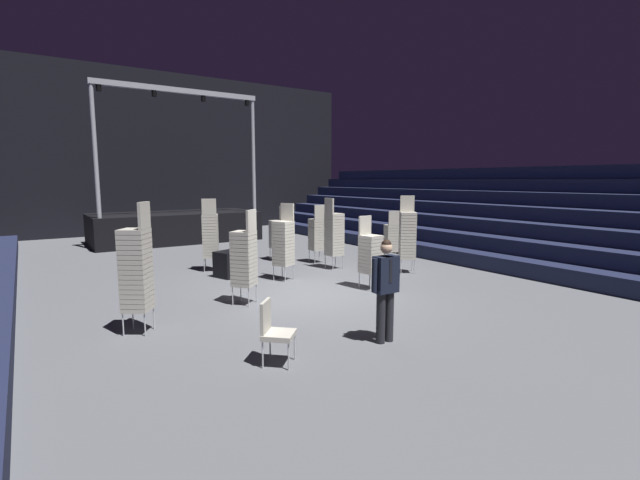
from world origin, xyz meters
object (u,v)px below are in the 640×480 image
Objects in this scene: chair_stack_front_right at (370,253)px; loose_chair_near_man at (274,329)px; stage_riser at (176,225)px; chair_stack_mid_left at (244,257)px; chair_stack_front_left at (278,233)px; chair_stack_rear_left at (283,242)px; chair_stack_mid_centre at (210,235)px; equipment_road_case at (232,263)px; chair_stack_aisle_right at (317,234)px; chair_stack_rear_centre at (392,237)px; chair_stack_aisle_left at (334,233)px; chair_stack_mid_right at (136,268)px; man_with_tie at (386,285)px; chair_stack_rear_right at (407,234)px.

chair_stack_front_right is 4.94m from loose_chair_near_man.
stage_riser reaches higher than chair_stack_mid_left.
chair_stack_front_left is 3.01m from chair_stack_rear_left.
chair_stack_mid_centre is 1.04× the size of chair_stack_rear_left.
chair_stack_front_right is 1.99× the size of equipment_road_case.
chair_stack_mid_centre is (0.64, 3.83, 0.04)m from chair_stack_mid_left.
chair_stack_mid_left is 1.09× the size of chair_stack_aisle_right.
chair_stack_mid_left is at bearing -141.24° from chair_stack_rear_centre.
chair_stack_mid_left is at bearing -63.01° from chair_stack_aisle_left.
chair_stack_aisle_right is at bearing -110.88° from chair_stack_front_right.
loose_chair_near_man is (-6.81, -4.86, -0.33)m from chair_stack_rear_centre.
chair_stack_mid_left is 2.42m from chair_stack_mid_right.
chair_stack_rear_centre is 1.90× the size of equipment_road_case.
chair_stack_aisle_left is at bearing -3.96° from chair_stack_mid_centre.
chair_stack_rear_left reaches higher than equipment_road_case.
equipment_road_case is at bearing -62.88° from chair_stack_front_right.
chair_stack_mid_right is at bearing -38.27° from man_with_tie.
loose_chair_near_man reaches higher than equipment_road_case.
chair_stack_aisle_left is (3.22, -1.74, 0.00)m from chair_stack_mid_centre.
stage_riser is 7.04m from chair_stack_mid_centre.
chair_stack_mid_left is 2.99m from equipment_road_case.
man_with_tie is 7.27m from chair_stack_aisle_right.
chair_stack_mid_left reaches higher than chair_stack_front_right.
man_with_tie is at bearing 145.66° from chair_stack_rear_left.
chair_stack_front_right reaches higher than loose_chair_near_man.
chair_stack_mid_centre is 1.00× the size of chair_stack_aisle_left.
chair_stack_mid_right is at bearing 93.85° from chair_stack_rear_left.
chair_stack_mid_centre is at bearing 41.18° from chair_stack_mid_left.
chair_stack_aisle_left is at bearing -156.26° from chair_stack_front_left.
chair_stack_rear_left is at bearing 18.05° from chair_stack_rear_right.
chair_stack_rear_centre is at bearing 1.97° from chair_stack_mid_centre.
man_with_tie is at bearing 169.56° from chair_stack_front_left.
chair_stack_rear_centre is (4.87, 5.10, -0.11)m from man_with_tie.
chair_stack_rear_right is 2.47× the size of equipment_road_case.
chair_stack_rear_right reaches higher than equipment_road_case.
chair_stack_rear_right is (4.64, -3.38, 0.04)m from chair_stack_mid_centre.
chair_stack_aisle_right is (3.01, 6.62, -0.03)m from man_with_tie.
man_with_tie is 0.96× the size of chair_stack_front_left.
chair_stack_mid_centre reaches higher than chair_stack_front_left.
chair_stack_rear_right reaches higher than chair_stack_rear_left.
chair_stack_mid_right is 2.92m from loose_chair_near_man.
chair_stack_rear_right reaches higher than chair_stack_aisle_left.
chair_stack_front_right is 3.99m from equipment_road_case.
chair_stack_front_left is 1.00× the size of chair_stack_front_right.
chair_stack_rear_left reaches higher than man_with_tie.
chair_stack_rear_centre is (4.01, 0.11, -0.17)m from chair_stack_rear_left.
chair_stack_rear_centre is (2.73, -2.61, -0.04)m from chair_stack_front_left.
chair_stack_mid_right is 1.08× the size of chair_stack_aisle_left.
chair_stack_aisle_left reaches higher than chair_stack_aisle_right.
chair_stack_rear_left is (-1.28, -2.72, 0.13)m from chair_stack_front_left.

